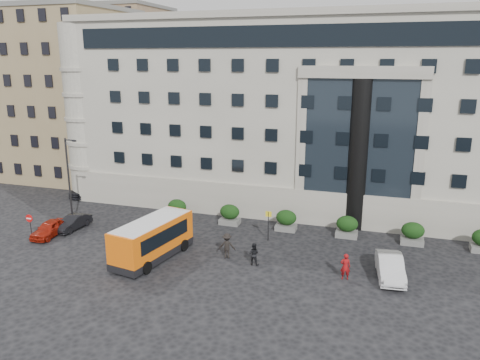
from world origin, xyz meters
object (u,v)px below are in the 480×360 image
object	(u,v)px
hedge_d	(347,226)
hedge_c	(286,220)
pedestrian_b	(254,254)
parked_car_d	(113,187)
hedge_e	(413,233)
parked_car_a	(50,228)
hedge_a	(177,209)
red_truck	(115,172)
pedestrian_c	(227,246)
street_lamp	(69,179)
no_entry_sign	(30,222)
minibus	(152,238)
parked_car_c	(86,188)
parked_car_b	(73,223)
bus_stop_sign	(268,221)
white_taxi	(390,267)
pedestrian_a	(345,267)
hedge_b	(230,214)

from	to	relation	value
hedge_d	hedge_c	bearing A→B (deg)	180.00
pedestrian_b	parked_car_d	bearing A→B (deg)	-33.60
hedge_e	parked_car_a	world-z (taller)	hedge_e
parked_car_a	pedestrian_b	size ratio (longest dim) A/B	2.36
hedge_c	hedge_a	bearing A→B (deg)	180.00
parked_car_d	red_truck	bearing A→B (deg)	112.64
hedge_d	pedestrian_b	world-z (taller)	hedge_d
pedestrian_c	parked_car_d	bearing A→B (deg)	-43.74
street_lamp	red_truck	bearing A→B (deg)	107.59
no_entry_sign	minibus	distance (m)	11.14
pedestrian_b	pedestrian_c	bearing A→B (deg)	-13.73
parked_car_c	parked_car_d	size ratio (longest dim) A/B	1.05
hedge_e	parked_car_b	size ratio (longest dim) A/B	0.49
street_lamp	pedestrian_b	world-z (taller)	street_lamp
parked_car_c	parked_car_a	bearing A→B (deg)	-78.14
hedge_c	bus_stop_sign	world-z (taller)	bus_stop_sign
parked_car_b	parked_car_a	bearing A→B (deg)	-110.97
hedge_e	red_truck	size ratio (longest dim) A/B	0.33
hedge_a	no_entry_sign	distance (m)	12.64
white_taxi	hedge_d	bearing A→B (deg)	110.31
red_truck	parked_car_c	xyz separation A→B (m)	(-0.61, -5.04, -0.72)
parked_car_d	hedge_a	bearing A→B (deg)	-32.84
parked_car_b	white_taxi	xyz separation A→B (m)	(26.61, -1.35, 0.16)
red_truck	parked_car_c	world-z (taller)	red_truck
hedge_a	parked_car_d	distance (m)	12.12
pedestrian_a	hedge_d	bearing A→B (deg)	-96.77
minibus	parked_car_a	world-z (taller)	minibus
hedge_e	parked_car_a	size ratio (longest dim) A/B	0.47
hedge_b	hedge_e	world-z (taller)	same
street_lamp	red_truck	world-z (taller)	street_lamp
white_taxi	hedge_c	bearing A→B (deg)	135.04
pedestrian_a	pedestrian_b	bearing A→B (deg)	-14.26
hedge_e	pedestrian_a	world-z (taller)	pedestrian_a
street_lamp	white_taxi	distance (m)	27.36
hedge_b	pedestrian_c	size ratio (longest dim) A/B	0.94
parked_car_a	parked_car_c	xyz separation A→B (m)	(-4.63, 11.59, 0.06)
no_entry_sign	pedestrian_b	xyz separation A→B (m)	(18.63, 1.21, -0.82)
minibus	red_truck	world-z (taller)	minibus
parked_car_a	pedestrian_b	world-z (taller)	pedestrian_b
hedge_b	street_lamp	size ratio (longest dim) A/B	0.23
bus_stop_sign	parked_car_b	distance (m)	17.24
hedge_e	pedestrian_c	size ratio (longest dim) A/B	0.94
street_lamp	bus_stop_sign	world-z (taller)	street_lamp
hedge_c	parked_car_c	world-z (taller)	hedge_c
parked_car_d	pedestrian_c	size ratio (longest dim) A/B	2.44
white_taxi	pedestrian_c	bearing A→B (deg)	174.46
white_taxi	parked_car_c	bearing A→B (deg)	154.13
hedge_d	pedestrian_a	xyz separation A→B (m)	(0.60, -8.00, 0.00)
street_lamp	white_taxi	bearing A→B (deg)	-4.23
hedge_a	minibus	xyz separation A→B (m)	(2.14, -8.87, 0.72)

